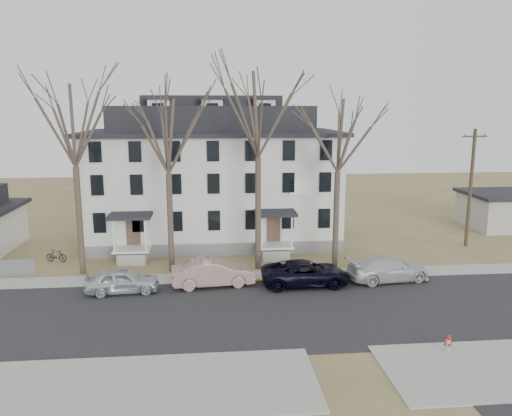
{
  "coord_description": "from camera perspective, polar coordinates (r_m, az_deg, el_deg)",
  "views": [
    {
      "loc": [
        -2.25,
        -23.66,
        11.03
      ],
      "look_at": [
        0.78,
        9.0,
        4.49
      ],
      "focal_mm": 35.0,
      "sensor_mm": 36.0,
      "label": 1
    }
  ],
  "objects": [
    {
      "name": "main_road",
      "position": [
        28.02,
        -0.28,
        -11.91
      ],
      "size": [
        120.0,
        10.0,
        0.04
      ],
      "primitive_type": "cube",
      "color": "#27272A",
      "rests_on": "ground"
    },
    {
      "name": "car_navy",
      "position": [
        31.99,
        5.69,
        -7.47
      ],
      "size": [
        5.64,
        2.66,
        1.56
      ],
      "primitive_type": "imported",
      "rotation": [
        0.0,
        0.0,
        1.59
      ],
      "color": "black",
      "rests_on": "ground"
    },
    {
      "name": "fire_hydrant",
      "position": [
        25.31,
        21.09,
        -14.28
      ],
      "size": [
        0.36,
        0.34,
        0.86
      ],
      "color": "#B7B7BA",
      "rests_on": "ground"
    },
    {
      "name": "tree_mid_right",
      "position": [
        34.61,
        9.45,
        8.76
      ],
      "size": [
        7.8,
        7.8,
        12.74
      ],
      "color": "#473B31",
      "rests_on": "ground"
    },
    {
      "name": "car_white",
      "position": [
        33.76,
        14.84,
        -6.78
      ],
      "size": [
        5.63,
        2.87,
        1.56
      ],
      "primitive_type": "imported",
      "rotation": [
        0.0,
        0.0,
        1.7
      ],
      "color": "silver",
      "rests_on": "ground"
    },
    {
      "name": "tree_far_left",
      "position": [
        34.59,
        -20.25,
        9.46
      ],
      "size": [
        8.4,
        8.4,
        13.72
      ],
      "color": "#473B31",
      "rests_on": "ground"
    },
    {
      "name": "boarding_house",
      "position": [
        41.99,
        -4.93,
        3.5
      ],
      "size": [
        20.8,
        12.36,
        12.05
      ],
      "color": "slate",
      "rests_on": "ground"
    },
    {
      "name": "bicycle_right",
      "position": [
        39.3,
        -21.86,
        -5.13
      ],
      "size": [
        1.65,
        0.79,
        0.96
      ],
      "primitive_type": "imported",
      "rotation": [
        0.0,
        0.0,
        1.35
      ],
      "color": "black",
      "rests_on": "ground"
    },
    {
      "name": "distant_building",
      "position": [
        52.83,
        27.13,
        -0.18
      ],
      "size": [
        8.5,
        6.5,
        3.35
      ],
      "color": "#A09F97",
      "rests_on": "ground"
    },
    {
      "name": "tree_mid_left",
      "position": [
        33.6,
        -10.12,
        8.67
      ],
      "size": [
        7.8,
        7.8,
        12.74
      ],
      "color": "#473B31",
      "rests_on": "ground"
    },
    {
      "name": "car_tan",
      "position": [
        31.82,
        -4.95,
        -7.42
      ],
      "size": [
        5.35,
        2.36,
        1.71
      ],
      "primitive_type": "imported",
      "rotation": [
        0.0,
        0.0,
        1.68
      ],
      "color": "gray",
      "rests_on": "ground"
    },
    {
      "name": "yellow_curb",
      "position": [
        33.47,
        7.58,
        -8.07
      ],
      "size": [
        14.0,
        0.25,
        0.06
      ],
      "primitive_type": "cube",
      "color": "gold",
      "rests_on": "ground"
    },
    {
      "name": "ground",
      "position": [
        26.2,
        0.12,
        -13.62
      ],
      "size": [
        120.0,
        120.0,
        0.0
      ],
      "primitive_type": "plane",
      "color": "olive",
      "rests_on": "ground"
    },
    {
      "name": "far_sidewalk",
      "position": [
        33.6,
        -1.19,
        -7.89
      ],
      "size": [
        120.0,
        2.0,
        0.08
      ],
      "primitive_type": "cube",
      "color": "#A09F97",
      "rests_on": "ground"
    },
    {
      "name": "car_silver",
      "position": [
        31.65,
        -15.04,
        -8.08
      ],
      "size": [
        4.51,
        2.09,
        1.5
      ],
      "primitive_type": "imported",
      "rotation": [
        0.0,
        0.0,
        1.65
      ],
      "color": "silver",
      "rests_on": "ground"
    },
    {
      "name": "utility_pole_far",
      "position": [
        43.43,
        23.32,
        2.24
      ],
      "size": [
        2.0,
        0.28,
        9.5
      ],
      "color": "#3D3023",
      "rests_on": "ground"
    },
    {
      "name": "near_sidewalk_left",
      "position": [
        22.42,
        -20.57,
        -18.97
      ],
      "size": [
        20.0,
        5.0,
        0.08
      ],
      "primitive_type": "cube",
      "color": "#A09F97",
      "rests_on": "ground"
    },
    {
      "name": "bicycle_left",
      "position": [
        38.18,
        -13.86,
        -5.19
      ],
      "size": [
        1.69,
        0.89,
        0.84
      ],
      "primitive_type": "imported",
      "rotation": [
        0.0,
        0.0,
        1.78
      ],
      "color": "black",
      "rests_on": "ground"
    },
    {
      "name": "tree_center",
      "position": [
        33.61,
        0.24,
        11.37
      ],
      "size": [
        9.0,
        9.0,
        14.7
      ],
      "color": "#473B31",
      "rests_on": "ground"
    }
  ]
}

